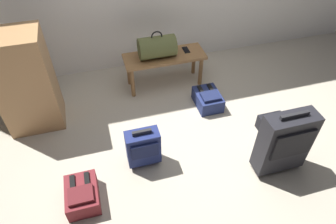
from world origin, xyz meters
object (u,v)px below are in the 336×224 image
side_cabinet (25,83)px  duffel_bag_olive (157,47)px  suitcase_upright_charcoal (284,142)px  backpack_navy (208,99)px  backpack_maroon (82,195)px  bench (164,60)px  backpack_dark (276,130)px  cell_phone (186,50)px  suitcase_small_navy (143,147)px

side_cabinet → duffel_bag_olive: bearing=10.8°
suitcase_upright_charcoal → side_cabinet: (-2.26, 1.32, 0.18)m
backpack_navy → backpack_maroon: size_ratio=1.00×
duffel_bag_olive → backpack_navy: 0.87m
bench → backpack_navy: bench is taller
backpack_navy → backpack_dark: bearing=-51.8°
suitcase_upright_charcoal → backpack_dark: size_ratio=1.92×
cell_phone → suitcase_small_navy: bearing=-123.9°
suitcase_upright_charcoal → backpack_dark: suitcase_upright_charcoal is taller
backpack_maroon → side_cabinet: side_cabinet is taller
suitcase_small_navy → backpack_maroon: 0.69m
bench → backpack_dark: (0.91, -1.22, -0.27)m
cell_phone → side_cabinet: 1.88m
duffel_bag_olive → suitcase_small_navy: size_ratio=0.96×
backpack_navy → backpack_dark: 0.85m
cell_phone → suitcase_upright_charcoal: 1.69m
bench → cell_phone: size_ratio=6.94×
cell_phone → backpack_maroon: 2.11m
duffel_bag_olive → backpack_dark: bearing=-50.5°
suitcase_small_navy → backpack_dark: (1.45, -0.03, -0.15)m
backpack_navy → suitcase_upright_charcoal: bearing=-73.6°
bench → suitcase_small_navy: (-0.54, -1.19, -0.13)m
cell_phone → backpack_navy: bearing=-80.7°
bench → duffel_bag_olive: bearing=180.0°
backpack_dark → side_cabinet: (-2.48, 0.94, 0.46)m
suitcase_small_navy → backpack_maroon: suitcase_small_navy is taller
bench → suitcase_small_navy: bearing=-114.3°
bench → backpack_navy: size_ratio=2.63×
suitcase_upright_charcoal → backpack_dark: 0.52m
bench → duffel_bag_olive: duffel_bag_olive is taller
cell_phone → side_cabinet: side_cabinet is taller
bench → backpack_maroon: bench is taller
backpack_dark → bench: bearing=126.9°
duffel_bag_olive → backpack_maroon: (-1.06, -1.46, -0.47)m
duffel_bag_olive → suitcase_small_navy: (-0.45, -1.19, -0.33)m
backpack_maroon → side_cabinet: size_ratio=0.35×
backpack_dark → duffel_bag_olive: bearing=129.5°
bench → backpack_maroon: bearing=-128.4°
backpack_dark → cell_phone: bearing=116.4°
suitcase_upright_charcoal → side_cabinet: size_ratio=0.66×
suitcase_small_navy → side_cabinet: 1.41m
cell_phone → side_cabinet: (-1.85, -0.32, 0.11)m
suitcase_upright_charcoal → backpack_maroon: bearing=175.7°
duffel_bag_olive → side_cabinet: side_cabinet is taller
cell_phone → suitcase_small_navy: (-0.83, -1.23, -0.20)m
side_cabinet → suitcase_small_navy: bearing=-41.6°
suitcase_upright_charcoal → backpack_maroon: (-1.85, 0.14, -0.28)m
bench → suitcase_upright_charcoal: size_ratio=1.37×
backpack_navy → cell_phone: bearing=99.3°
backpack_navy → backpack_dark: (0.53, -0.67, 0.00)m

